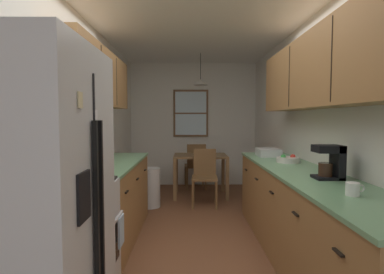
% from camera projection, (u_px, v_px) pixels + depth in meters
% --- Properties ---
extents(ground_plane, '(12.00, 12.00, 0.00)m').
position_uv_depth(ground_plane, '(196.00, 229.00, 3.87)').
color(ground_plane, brown).
extents(wall_left, '(0.10, 9.00, 2.55)m').
position_uv_depth(wall_left, '(88.00, 129.00, 3.78)').
color(wall_left, white).
rests_on(wall_left, ground).
extents(wall_right, '(0.10, 9.00, 2.55)m').
position_uv_depth(wall_right, '(304.00, 129.00, 3.81)').
color(wall_right, white).
rests_on(wall_right, ground).
extents(wall_back, '(4.40, 0.10, 2.55)m').
position_uv_depth(wall_back, '(193.00, 124.00, 6.44)').
color(wall_back, white).
rests_on(wall_back, ground).
extents(ceiling_slab, '(4.40, 9.00, 0.08)m').
position_uv_depth(ceiling_slab, '(196.00, 21.00, 3.71)').
color(ceiling_slab, white).
extents(refrigerator, '(0.76, 0.80, 1.76)m').
position_uv_depth(refrigerator, '(22.00, 222.00, 1.53)').
color(refrigerator, silver).
rests_on(refrigerator, ground).
extents(stove_range, '(0.66, 0.63, 1.10)m').
position_uv_depth(stove_range, '(69.00, 242.00, 2.29)').
color(stove_range, silver).
rests_on(stove_range, ground).
extents(microwave_over_range, '(0.39, 0.63, 0.31)m').
position_uv_depth(microwave_over_range, '(49.00, 81.00, 2.22)').
color(microwave_over_range, white).
extents(counter_left, '(0.64, 1.88, 0.90)m').
position_uv_depth(counter_left, '(111.00, 200.00, 3.55)').
color(counter_left, olive).
rests_on(counter_left, ground).
extents(upper_cabinets_left, '(0.33, 1.96, 0.62)m').
position_uv_depth(upper_cabinets_left, '(95.00, 78.00, 3.41)').
color(upper_cabinets_left, olive).
extents(counter_right, '(0.64, 3.25, 0.90)m').
position_uv_depth(counter_right, '(304.00, 218.00, 2.91)').
color(counter_right, olive).
rests_on(counter_right, ground).
extents(upper_cabinets_right, '(0.33, 2.93, 0.70)m').
position_uv_depth(upper_cabinets_right, '(324.00, 69.00, 2.77)').
color(upper_cabinets_right, olive).
extents(dining_table, '(0.95, 0.70, 0.75)m').
position_uv_depth(dining_table, '(200.00, 162.00, 5.48)').
color(dining_table, brown).
rests_on(dining_table, ground).
extents(dining_chair_near, '(0.42, 0.42, 0.90)m').
position_uv_depth(dining_chair_near, '(205.00, 174.00, 4.93)').
color(dining_chair_near, brown).
rests_on(dining_chair_near, ground).
extents(dining_chair_far, '(0.44, 0.44, 0.90)m').
position_uv_depth(dining_chair_far, '(196.00, 164.00, 6.04)').
color(dining_chair_far, brown).
rests_on(dining_chair_far, ground).
extents(pendant_light, '(0.27, 0.27, 0.56)m').
position_uv_depth(pendant_light, '(201.00, 82.00, 5.39)').
color(pendant_light, black).
extents(back_window, '(0.72, 0.05, 0.97)m').
position_uv_depth(back_window, '(191.00, 113.00, 6.35)').
color(back_window, brown).
extents(trash_bin, '(0.31, 0.31, 0.62)m').
position_uv_depth(trash_bin, '(151.00, 188.00, 4.82)').
color(trash_bin, silver).
rests_on(trash_bin, ground).
extents(storage_canister, '(0.12, 0.12, 0.19)m').
position_uv_depth(storage_canister, '(90.00, 163.00, 2.78)').
color(storage_canister, '#265999').
rests_on(storage_canister, counter_left).
extents(dish_towel, '(0.02, 0.16, 0.24)m').
position_uv_depth(dish_towel, '(121.00, 231.00, 2.45)').
color(dish_towel, silver).
extents(coffee_maker, '(0.22, 0.18, 0.28)m').
position_uv_depth(coffee_maker, '(331.00, 161.00, 2.52)').
color(coffee_maker, black).
rests_on(coffee_maker, counter_right).
extents(mug_by_coffeemaker, '(0.12, 0.09, 0.09)m').
position_uv_depth(mug_by_coffeemaker, '(353.00, 189.00, 1.98)').
color(mug_by_coffeemaker, white).
rests_on(mug_by_coffeemaker, counter_right).
extents(fruit_bowl, '(0.26, 0.26, 0.09)m').
position_uv_depth(fruit_bowl, '(288.00, 159.00, 3.48)').
color(fruit_bowl, silver).
rests_on(fruit_bowl, counter_right).
extents(dish_rack, '(0.28, 0.34, 0.10)m').
position_uv_depth(dish_rack, '(268.00, 152.00, 4.06)').
color(dish_rack, silver).
rests_on(dish_rack, counter_right).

